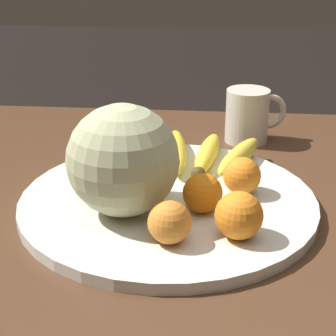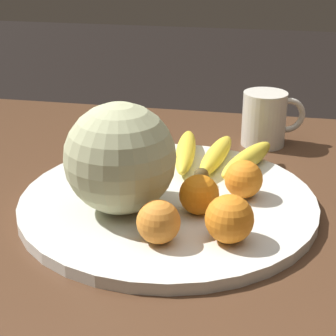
{
  "view_description": "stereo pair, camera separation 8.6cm",
  "coord_description": "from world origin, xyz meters",
  "px_view_note": "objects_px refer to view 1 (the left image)",
  "views": [
    {
      "loc": [
        0.04,
        -0.77,
        1.14
      ],
      "look_at": [
        -0.03,
        0.02,
        0.79
      ],
      "focal_mm": 60.0,
      "sensor_mm": 36.0,
      "label": 1
    },
    {
      "loc": [
        0.13,
        -0.76,
        1.14
      ],
      "look_at": [
        -0.03,
        0.02,
        0.79
      ],
      "focal_mm": 60.0,
      "sensor_mm": 36.0,
      "label": 2
    }
  ],
  "objects_px": {
    "banana_bunch": "(206,154)",
    "ceramic_mug": "(249,115)",
    "fruit_bowl": "(168,201)",
    "orange_front_left": "(203,193)",
    "orange_mid_center": "(239,215)",
    "kitchen_table": "(184,257)",
    "melon": "(123,160)",
    "orange_back_left": "(169,222)",
    "orange_front_right": "(242,176)"
  },
  "relations": [
    {
      "from": "banana_bunch",
      "to": "ceramic_mug",
      "type": "xyz_separation_m",
      "value": [
        0.08,
        0.17,
        0.02
      ]
    },
    {
      "from": "fruit_bowl",
      "to": "orange_front_left",
      "type": "bearing_deg",
      "value": -37.09
    },
    {
      "from": "orange_mid_center",
      "to": "kitchen_table",
      "type": "bearing_deg",
      "value": 130.07
    },
    {
      "from": "melon",
      "to": "orange_mid_center",
      "type": "height_order",
      "value": "melon"
    },
    {
      "from": "orange_mid_center",
      "to": "fruit_bowl",
      "type": "bearing_deg",
      "value": 133.25
    },
    {
      "from": "orange_back_left",
      "to": "orange_front_left",
      "type": "bearing_deg",
      "value": 66.1
    },
    {
      "from": "orange_back_left",
      "to": "ceramic_mug",
      "type": "xyz_separation_m",
      "value": [
        0.12,
        0.45,
        0.01
      ]
    },
    {
      "from": "melon",
      "to": "banana_bunch",
      "type": "distance_m",
      "value": 0.24
    },
    {
      "from": "orange_front_right",
      "to": "orange_back_left",
      "type": "relative_size",
      "value": 1.0
    },
    {
      "from": "fruit_bowl",
      "to": "orange_back_left",
      "type": "height_order",
      "value": "orange_back_left"
    },
    {
      "from": "orange_mid_center",
      "to": "melon",
      "type": "bearing_deg",
      "value": 159.9
    },
    {
      "from": "orange_front_left",
      "to": "orange_front_right",
      "type": "bearing_deg",
      "value": 48.24
    },
    {
      "from": "kitchen_table",
      "to": "orange_mid_center",
      "type": "relative_size",
      "value": 24.71
    },
    {
      "from": "banana_bunch",
      "to": "orange_back_left",
      "type": "distance_m",
      "value": 0.28
    },
    {
      "from": "orange_back_left",
      "to": "ceramic_mug",
      "type": "distance_m",
      "value": 0.46
    },
    {
      "from": "banana_bunch",
      "to": "orange_front_left",
      "type": "xyz_separation_m",
      "value": [
        -0.0,
        -0.19,
        0.01
      ]
    },
    {
      "from": "melon",
      "to": "banana_bunch",
      "type": "bearing_deg",
      "value": 59.4
    },
    {
      "from": "orange_front_left",
      "to": "orange_mid_center",
      "type": "xyz_separation_m",
      "value": [
        0.05,
        -0.07,
        0.0
      ]
    },
    {
      "from": "fruit_bowl",
      "to": "orange_mid_center",
      "type": "distance_m",
      "value": 0.16
    },
    {
      "from": "fruit_bowl",
      "to": "ceramic_mug",
      "type": "bearing_deg",
      "value": 66.3
    },
    {
      "from": "fruit_bowl",
      "to": "orange_mid_center",
      "type": "xyz_separation_m",
      "value": [
        0.11,
        -0.11,
        0.04
      ]
    },
    {
      "from": "banana_bunch",
      "to": "orange_front_left",
      "type": "distance_m",
      "value": 0.19
    },
    {
      "from": "melon",
      "to": "orange_front_left",
      "type": "distance_m",
      "value": 0.13
    },
    {
      "from": "fruit_bowl",
      "to": "orange_back_left",
      "type": "bearing_deg",
      "value": -83.98
    },
    {
      "from": "orange_back_left",
      "to": "ceramic_mug",
      "type": "height_order",
      "value": "ceramic_mug"
    },
    {
      "from": "fruit_bowl",
      "to": "melon",
      "type": "relative_size",
      "value": 2.83
    },
    {
      "from": "orange_front_right",
      "to": "kitchen_table",
      "type": "bearing_deg",
      "value": -153.4
    },
    {
      "from": "banana_bunch",
      "to": "orange_back_left",
      "type": "bearing_deg",
      "value": 179.76
    },
    {
      "from": "kitchen_table",
      "to": "fruit_bowl",
      "type": "height_order",
      "value": "fruit_bowl"
    },
    {
      "from": "melon",
      "to": "orange_front_right",
      "type": "relative_size",
      "value": 2.75
    },
    {
      "from": "kitchen_table",
      "to": "orange_front_right",
      "type": "height_order",
      "value": "orange_front_right"
    },
    {
      "from": "kitchen_table",
      "to": "orange_front_right",
      "type": "distance_m",
      "value": 0.16
    },
    {
      "from": "fruit_bowl",
      "to": "orange_back_left",
      "type": "distance_m",
      "value": 0.14
    },
    {
      "from": "orange_front_left",
      "to": "orange_back_left",
      "type": "distance_m",
      "value": 0.1
    },
    {
      "from": "fruit_bowl",
      "to": "orange_front_left",
      "type": "xyz_separation_m",
      "value": [
        0.06,
        -0.04,
        0.04
      ]
    },
    {
      "from": "banana_bunch",
      "to": "orange_front_right",
      "type": "distance_m",
      "value": 0.13
    },
    {
      "from": "orange_mid_center",
      "to": "orange_back_left",
      "type": "relative_size",
      "value": 1.11
    },
    {
      "from": "orange_front_left",
      "to": "kitchen_table",
      "type": "bearing_deg",
      "value": 140.72
    },
    {
      "from": "banana_bunch",
      "to": "orange_back_left",
      "type": "xyz_separation_m",
      "value": [
        -0.04,
        -0.28,
        0.01
      ]
    },
    {
      "from": "ceramic_mug",
      "to": "orange_front_left",
      "type": "bearing_deg",
      "value": -103.03
    },
    {
      "from": "melon",
      "to": "fruit_bowl",
      "type": "bearing_deg",
      "value": 40.72
    },
    {
      "from": "melon",
      "to": "orange_mid_center",
      "type": "relative_size",
      "value": 2.48
    },
    {
      "from": "kitchen_table",
      "to": "banana_bunch",
      "type": "xyz_separation_m",
      "value": [
        0.03,
        0.16,
        0.11
      ]
    },
    {
      "from": "melon",
      "to": "orange_back_left",
      "type": "distance_m",
      "value": 0.12
    },
    {
      "from": "banana_bunch",
      "to": "orange_mid_center",
      "type": "relative_size",
      "value": 3.18
    },
    {
      "from": "orange_front_left",
      "to": "orange_front_right",
      "type": "height_order",
      "value": "same"
    },
    {
      "from": "fruit_bowl",
      "to": "orange_front_left",
      "type": "relative_size",
      "value": 7.84
    },
    {
      "from": "melon",
      "to": "orange_front_right",
      "type": "bearing_deg",
      "value": 23.84
    },
    {
      "from": "orange_mid_center",
      "to": "ceramic_mug",
      "type": "relative_size",
      "value": 0.53
    },
    {
      "from": "fruit_bowl",
      "to": "orange_mid_center",
      "type": "height_order",
      "value": "orange_mid_center"
    }
  ]
}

